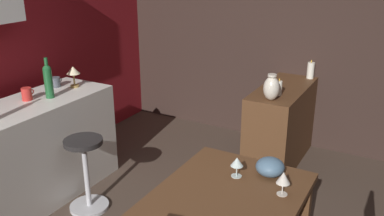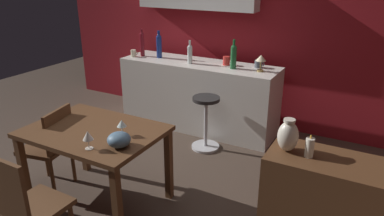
# 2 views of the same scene
# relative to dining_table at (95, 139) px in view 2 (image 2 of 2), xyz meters

# --- Properties ---
(ground_plane) EXTENTS (9.00, 9.00, 0.00)m
(ground_plane) POSITION_rel_dining_table_xyz_m (0.07, 0.39, -0.64)
(ground_plane) COLOR #47382D
(wall_kitchen_back) EXTENTS (5.20, 0.33, 2.60)m
(wall_kitchen_back) POSITION_rel_dining_table_xyz_m (0.01, 2.47, 0.77)
(wall_kitchen_back) COLOR maroon
(wall_kitchen_back) RESTS_ON ground_plane
(dining_table) EXTENTS (1.16, 0.83, 0.74)m
(dining_table) POSITION_rel_dining_table_xyz_m (0.00, 0.00, 0.00)
(dining_table) COLOR #56351E
(dining_table) RESTS_ON ground_plane
(kitchen_counter) EXTENTS (2.10, 0.60, 0.90)m
(kitchen_counter) POSITION_rel_dining_table_xyz_m (0.00, 1.96, -0.19)
(kitchen_counter) COLOR silver
(kitchen_counter) RESTS_ON ground_plane
(sideboard_cabinet) EXTENTS (1.10, 0.44, 0.82)m
(sideboard_cabinet) POSITION_rel_dining_table_xyz_m (2.04, 0.28, -0.23)
(sideboard_cabinet) COLOR #56351E
(sideboard_cabinet) RESTS_ON ground_plane
(chair_near_window) EXTENTS (0.47, 0.47, 0.85)m
(chair_near_window) POSITION_rel_dining_table_xyz_m (-0.54, -0.04, -0.17)
(chair_near_window) COLOR #56351E
(chair_near_window) RESTS_ON ground_plane
(chair_by_doorway) EXTENTS (0.41, 0.41, 0.92)m
(chair_by_doorway) POSITION_rel_dining_table_xyz_m (0.10, -0.81, -0.14)
(chair_by_doorway) COLOR #56351E
(chair_by_doorway) RESTS_ON ground_plane
(bar_stool) EXTENTS (0.34, 0.34, 0.65)m
(bar_stool) POSITION_rel_dining_table_xyz_m (0.38, 1.44, -0.30)
(bar_stool) COLOR #262323
(bar_stool) RESTS_ON ground_plane
(wine_glass_left) EXTENTS (0.08, 0.08, 0.13)m
(wine_glass_left) POSITION_rel_dining_table_xyz_m (0.29, 0.04, 0.20)
(wine_glass_left) COLOR silver
(wine_glass_left) RESTS_ON dining_table
(wine_glass_right) EXTENTS (0.08, 0.08, 0.15)m
(wine_glass_right) POSITION_rel_dining_table_xyz_m (0.22, -0.28, 0.21)
(wine_glass_right) COLOR silver
(wine_glass_right) RESTS_ON dining_table
(fruit_bowl) EXTENTS (0.18, 0.18, 0.12)m
(fruit_bowl) POSITION_rel_dining_table_xyz_m (0.41, -0.14, 0.16)
(fruit_bowl) COLOR slate
(fruit_bowl) RESTS_ON dining_table
(wine_bottle_ruby) EXTENTS (0.06, 0.06, 0.38)m
(wine_bottle_ruby) POSITION_rel_dining_table_xyz_m (-0.86, 1.92, 0.44)
(wine_bottle_ruby) COLOR maroon
(wine_bottle_ruby) RESTS_ON kitchen_counter
(wine_bottle_cobalt) EXTENTS (0.07, 0.07, 0.37)m
(wine_bottle_cobalt) POSITION_rel_dining_table_xyz_m (-0.60, 1.95, 0.43)
(wine_bottle_cobalt) COLOR navy
(wine_bottle_cobalt) RESTS_ON kitchen_counter
(wine_bottle_clear) EXTENTS (0.06, 0.06, 0.30)m
(wine_bottle_clear) POSITION_rel_dining_table_xyz_m (-0.08, 1.87, 0.39)
(wine_bottle_clear) COLOR silver
(wine_bottle_clear) RESTS_ON kitchen_counter
(wine_bottle_green) EXTENTS (0.07, 0.07, 0.36)m
(wine_bottle_green) POSITION_rel_dining_table_xyz_m (0.50, 1.90, 0.42)
(wine_bottle_green) COLOR #1E592D
(wine_bottle_green) RESTS_ON kitchen_counter
(cup_cream) EXTENTS (0.11, 0.07, 0.10)m
(cup_cream) POSITION_rel_dining_table_xyz_m (-0.94, 1.83, 0.30)
(cup_cream) COLOR beige
(cup_cream) RESTS_ON kitchen_counter
(cup_red) EXTENTS (0.12, 0.09, 0.11)m
(cup_red) POSITION_rel_dining_table_xyz_m (0.36, 2.02, 0.31)
(cup_red) COLOR red
(cup_red) RESTS_ON kitchen_counter
(cup_slate) EXTENTS (0.12, 0.09, 0.09)m
(cup_slate) POSITION_rel_dining_table_xyz_m (0.76, 2.10, 0.30)
(cup_slate) COLOR #515660
(cup_slate) RESTS_ON kitchen_counter
(counter_lamp) EXTENTS (0.12, 0.12, 0.20)m
(counter_lamp) POSITION_rel_dining_table_xyz_m (0.84, 1.93, 0.40)
(counter_lamp) COLOR #A58447
(counter_lamp) RESTS_ON kitchen_counter
(pillar_candle_short) EXTENTS (0.06, 0.06, 0.17)m
(pillar_candle_short) POSITION_rel_dining_table_xyz_m (1.76, 0.25, 0.25)
(pillar_candle_short) COLOR white
(pillar_candle_short) RESTS_ON sideboard_cabinet
(vase_ceramic_ivory) EXTENTS (0.15, 0.15, 0.24)m
(vase_ceramic_ivory) POSITION_rel_dining_table_xyz_m (1.61, 0.27, 0.29)
(vase_ceramic_ivory) COLOR beige
(vase_ceramic_ivory) RESTS_ON sideboard_cabinet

